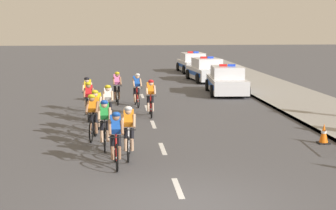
% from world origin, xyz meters
% --- Properties ---
extents(ground_plane, '(160.00, 160.00, 0.00)m').
position_xyz_m(ground_plane, '(0.00, 0.00, 0.00)').
color(ground_plane, '#4C4C51').
extents(sidewalk_slab, '(3.77, 60.00, 0.12)m').
position_xyz_m(sidewalk_slab, '(7.45, 14.00, 0.06)').
color(sidewalk_slab, gray).
rests_on(sidewalk_slab, ground).
extents(kerb_edge, '(0.16, 60.00, 0.13)m').
position_xyz_m(kerb_edge, '(5.64, 14.00, 0.07)').
color(kerb_edge, '#9E9E99').
rests_on(kerb_edge, ground).
extents(lane_markings_centre, '(0.14, 25.60, 0.01)m').
position_xyz_m(lane_markings_centre, '(0.00, 9.17, 0.00)').
color(lane_markings_centre, white).
rests_on(lane_markings_centre, ground).
extents(cyclist_lead, '(0.43, 1.72, 1.56)m').
position_xyz_m(cyclist_lead, '(-1.41, 3.19, 0.79)').
color(cyclist_lead, black).
rests_on(cyclist_lead, ground).
extents(cyclist_second, '(0.43, 1.72, 1.56)m').
position_xyz_m(cyclist_second, '(-1.05, 4.12, 0.79)').
color(cyclist_second, black).
rests_on(cyclist_second, ground).
extents(cyclist_third, '(0.42, 1.72, 1.56)m').
position_xyz_m(cyclist_third, '(-1.73, 5.36, 0.79)').
color(cyclist_third, black).
rests_on(cyclist_third, ground).
extents(cyclist_fourth, '(0.45, 1.72, 1.56)m').
position_xyz_m(cyclist_fourth, '(-2.12, 6.71, 0.79)').
color(cyclist_fourth, black).
rests_on(cyclist_fourth, ground).
extents(cyclist_fifth, '(0.45, 1.72, 1.56)m').
position_xyz_m(cyclist_fifth, '(-2.05, 7.83, 0.79)').
color(cyclist_fifth, black).
rests_on(cyclist_fifth, ground).
extents(cyclist_sixth, '(0.42, 1.72, 1.56)m').
position_xyz_m(cyclist_sixth, '(-1.67, 9.30, 0.79)').
color(cyclist_sixth, black).
rests_on(cyclist_sixth, ground).
extents(cyclist_seventh, '(0.42, 1.72, 1.56)m').
position_xyz_m(cyclist_seventh, '(-2.42, 10.35, 0.79)').
color(cyclist_seventh, black).
rests_on(cyclist_seventh, ground).
extents(cyclist_eighth, '(0.42, 1.72, 1.56)m').
position_xyz_m(cyclist_eighth, '(0.02, 10.98, 0.79)').
color(cyclist_eighth, black).
rests_on(cyclist_eighth, ground).
extents(cyclist_ninth, '(0.42, 1.72, 1.56)m').
position_xyz_m(cyclist_ninth, '(-2.56, 12.29, 0.79)').
color(cyclist_ninth, black).
rests_on(cyclist_ninth, ground).
extents(cyclist_tenth, '(0.43, 1.72, 1.56)m').
position_xyz_m(cyclist_tenth, '(-1.31, 14.60, 0.79)').
color(cyclist_tenth, black).
rests_on(cyclist_tenth, ground).
extents(cyclist_eleventh, '(0.44, 1.72, 1.56)m').
position_xyz_m(cyclist_eleventh, '(-0.42, 13.70, 0.79)').
color(cyclist_eleventh, black).
rests_on(cyclist_eleventh, ground).
extents(police_car_nearest, '(2.25, 4.52, 1.59)m').
position_xyz_m(police_car_nearest, '(4.51, 17.57, 0.68)').
color(police_car_nearest, silver).
rests_on(police_car_nearest, ground).
extents(police_car_second, '(2.31, 4.55, 1.59)m').
position_xyz_m(police_car_second, '(4.51, 24.11, 0.68)').
color(police_car_second, silver).
rests_on(police_car_second, ground).
extents(police_car_third, '(2.16, 4.48, 1.59)m').
position_xyz_m(police_car_third, '(4.51, 30.34, 0.68)').
color(police_car_third, silver).
rests_on(police_car_third, ground).
extents(traffic_cone_mid, '(0.36, 0.36, 0.64)m').
position_xyz_m(traffic_cone_mid, '(5.11, 5.40, 0.31)').
color(traffic_cone_mid, black).
rests_on(traffic_cone_mid, ground).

